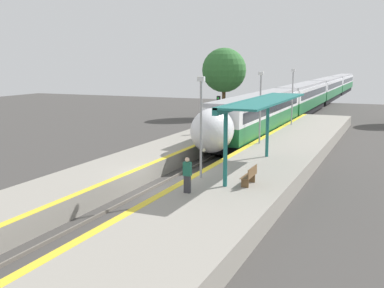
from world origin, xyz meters
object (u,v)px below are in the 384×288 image
train (315,93)px  railway_signal (218,114)px  lamppost_near (201,120)px  lamppost_far (292,93)px  person_waiting (187,175)px  lamppost_mid (260,103)px  platform_bench (250,175)px

train → railway_signal: bearing=-94.0°
lamppost_near → lamppost_far: same height
person_waiting → lamppost_far: 25.42m
lamppost_mid → person_waiting: bearing=-87.9°
lamppost_far → lamppost_near: bearing=-90.0°
lamppost_near → lamppost_far: (0.00, 22.45, 0.00)m
train → lamppost_far: 27.56m
train → person_waiting: (2.72, -52.75, -0.43)m
train → lamppost_far: lamppost_far is taller
person_waiting → railway_signal: size_ratio=0.41×
lamppost_mid → lamppost_far: 11.22m
lamppost_mid → lamppost_far: (0.00, 11.22, 0.00)m
train → lamppost_mid: bearing=-86.7°
platform_bench → lamppost_far: 23.17m
railway_signal → train: bearing=86.0°
platform_bench → railway_signal: railway_signal is taller
lamppost_far → train: bearing=94.6°
platform_bench → lamppost_far: size_ratio=0.28×
train → person_waiting: bearing=-87.0°
platform_bench → lamppost_mid: 12.22m
train → lamppost_near: (2.21, -49.87, 1.67)m
platform_bench → railway_signal: bearing=115.2°
railway_signal → lamppost_near: (4.64, -15.24, 1.46)m
railway_signal → lamppost_mid: 6.30m
person_waiting → lamppost_mid: 14.27m
person_waiting → lamppost_mid: size_ratio=0.32×
lamppost_mid → railway_signal: bearing=139.1°
railway_signal → lamppost_near: size_ratio=0.78×
platform_bench → person_waiting: bearing=-132.0°
lamppost_near → lamppost_far: size_ratio=1.00×
train → lamppost_near: size_ratio=17.32×
platform_bench → person_waiting: (-2.21, -2.45, 0.38)m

